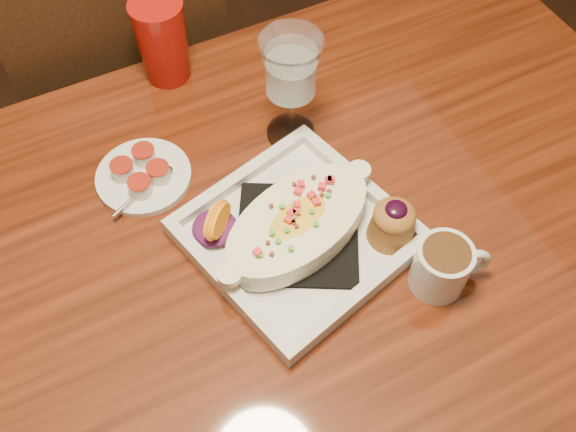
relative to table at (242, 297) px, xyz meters
name	(u,v)px	position (x,y,z in m)	size (l,w,h in m)	color
floor	(259,421)	(0.00, 0.00, -0.65)	(7.00, 7.00, 0.00)	black
table	(242,297)	(0.00, 0.00, 0.00)	(1.50, 0.90, 0.75)	maroon
chair_far	(129,97)	(0.00, 0.63, -0.15)	(0.42, 0.42, 0.93)	black
plate	(305,228)	(0.10, 0.00, 0.13)	(0.33, 0.33, 0.08)	silver
coffee_mug	(444,266)	(0.24, -0.15, 0.14)	(0.11, 0.08, 0.08)	silver
goblet	(291,73)	(0.18, 0.18, 0.23)	(0.09, 0.09, 0.19)	silver
saucer	(143,175)	(-0.07, 0.20, 0.11)	(0.15, 0.15, 0.10)	silver
red_tumbler	(162,41)	(0.05, 0.40, 0.17)	(0.09, 0.09, 0.15)	#A1110B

